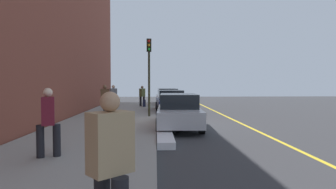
{
  "coord_description": "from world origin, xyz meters",
  "views": [
    {
      "loc": [
        13.52,
        -1.03,
        1.99
      ],
      "look_at": [
        -1.99,
        -0.33,
        1.36
      ],
      "focal_mm": 30.18,
      "sensor_mm": 36.0,
      "label": 1
    }
  ],
  "objects_px": {
    "rolling_suitcase": "(144,103)",
    "parked_car_silver": "(179,111)",
    "parked_car_white": "(168,97)",
    "pedestrian_brown_coat": "(105,99)",
    "pedestrian_grey_coat": "(113,97)",
    "traffic_light_pole": "(149,64)",
    "pedestrian_olive_coat": "(142,95)",
    "parked_car_navy": "(170,101)",
    "pedestrian_tan_coat": "(110,164)",
    "pedestrian_burgundy_coat": "(48,120)"
  },
  "relations": [
    {
      "from": "parked_car_white",
      "to": "pedestrian_tan_coat",
      "type": "height_order",
      "value": "pedestrian_tan_coat"
    },
    {
      "from": "parked_car_white",
      "to": "pedestrian_grey_coat",
      "type": "height_order",
      "value": "pedestrian_grey_coat"
    },
    {
      "from": "parked_car_silver",
      "to": "pedestrian_olive_coat",
      "type": "distance_m",
      "value": 10.54
    },
    {
      "from": "pedestrian_brown_coat",
      "to": "traffic_light_pole",
      "type": "relative_size",
      "value": 0.41
    },
    {
      "from": "parked_car_silver",
      "to": "pedestrian_brown_coat",
      "type": "distance_m",
      "value": 5.37
    },
    {
      "from": "parked_car_navy",
      "to": "rolling_suitcase",
      "type": "bearing_deg",
      "value": -148.03
    },
    {
      "from": "pedestrian_olive_coat",
      "to": "pedestrian_brown_coat",
      "type": "bearing_deg",
      "value": -15.14
    },
    {
      "from": "parked_car_silver",
      "to": "traffic_light_pole",
      "type": "xyz_separation_m",
      "value": [
        -3.38,
        -1.37,
        2.29
      ]
    },
    {
      "from": "pedestrian_brown_coat",
      "to": "rolling_suitcase",
      "type": "bearing_deg",
      "value": 162.22
    },
    {
      "from": "parked_car_white",
      "to": "parked_car_navy",
      "type": "height_order",
      "value": "same"
    },
    {
      "from": "pedestrian_grey_coat",
      "to": "rolling_suitcase",
      "type": "relative_size",
      "value": 1.9
    },
    {
      "from": "parked_car_white",
      "to": "pedestrian_grey_coat",
      "type": "distance_m",
      "value": 6.82
    },
    {
      "from": "parked_car_silver",
      "to": "pedestrian_brown_coat",
      "type": "bearing_deg",
      "value": -133.83
    },
    {
      "from": "traffic_light_pole",
      "to": "parked_car_navy",
      "type": "bearing_deg",
      "value": 158.27
    },
    {
      "from": "pedestrian_brown_coat",
      "to": "pedestrian_grey_coat",
      "type": "height_order",
      "value": "pedestrian_brown_coat"
    },
    {
      "from": "rolling_suitcase",
      "to": "pedestrian_burgundy_coat",
      "type": "bearing_deg",
      "value": -6.74
    },
    {
      "from": "pedestrian_brown_coat",
      "to": "pedestrian_tan_coat",
      "type": "relative_size",
      "value": 1.0
    },
    {
      "from": "parked_car_silver",
      "to": "pedestrian_olive_coat",
      "type": "height_order",
      "value": "pedestrian_olive_coat"
    },
    {
      "from": "pedestrian_brown_coat",
      "to": "pedestrian_grey_coat",
      "type": "relative_size",
      "value": 1.02
    },
    {
      "from": "rolling_suitcase",
      "to": "pedestrian_tan_coat",
      "type": "bearing_deg",
      "value": 1.12
    },
    {
      "from": "parked_car_navy",
      "to": "rolling_suitcase",
      "type": "xyz_separation_m",
      "value": [
        -3.04,
        -1.9,
        -0.34
      ]
    },
    {
      "from": "parked_car_silver",
      "to": "pedestrian_olive_coat",
      "type": "bearing_deg",
      "value": -168.65
    },
    {
      "from": "parked_car_navy",
      "to": "pedestrian_tan_coat",
      "type": "height_order",
      "value": "pedestrian_tan_coat"
    },
    {
      "from": "pedestrian_burgundy_coat",
      "to": "pedestrian_tan_coat",
      "type": "bearing_deg",
      "value": 28.77
    },
    {
      "from": "pedestrian_grey_coat",
      "to": "pedestrian_tan_coat",
      "type": "distance_m",
      "value": 16.35
    },
    {
      "from": "pedestrian_brown_coat",
      "to": "traffic_light_pole",
      "type": "height_order",
      "value": "traffic_light_pole"
    },
    {
      "from": "parked_car_white",
      "to": "traffic_light_pole",
      "type": "bearing_deg",
      "value": -8.79
    },
    {
      "from": "rolling_suitcase",
      "to": "parked_car_silver",
      "type": "bearing_deg",
      "value": 10.91
    },
    {
      "from": "parked_car_white",
      "to": "parked_car_silver",
      "type": "height_order",
      "value": "same"
    },
    {
      "from": "pedestrian_grey_coat",
      "to": "rolling_suitcase",
      "type": "height_order",
      "value": "pedestrian_grey_coat"
    },
    {
      "from": "parked_car_white",
      "to": "pedestrian_brown_coat",
      "type": "xyz_separation_m",
      "value": [
        8.9,
        -3.93,
        0.32
      ]
    },
    {
      "from": "parked_car_silver",
      "to": "pedestrian_grey_coat",
      "type": "height_order",
      "value": "pedestrian_grey_coat"
    },
    {
      "from": "pedestrian_grey_coat",
      "to": "parked_car_white",
      "type": "bearing_deg",
      "value": 144.61
    },
    {
      "from": "pedestrian_grey_coat",
      "to": "parked_car_silver",
      "type": "bearing_deg",
      "value": 28.82
    },
    {
      "from": "parked_car_navy",
      "to": "traffic_light_pole",
      "type": "height_order",
      "value": "traffic_light_pole"
    },
    {
      "from": "pedestrian_burgundy_coat",
      "to": "rolling_suitcase",
      "type": "bearing_deg",
      "value": 173.26
    },
    {
      "from": "pedestrian_tan_coat",
      "to": "pedestrian_brown_coat",
      "type": "bearing_deg",
      "value": -169.68
    },
    {
      "from": "rolling_suitcase",
      "to": "pedestrian_brown_coat",
      "type": "bearing_deg",
      "value": -17.78
    },
    {
      "from": "pedestrian_tan_coat",
      "to": "traffic_light_pole",
      "type": "relative_size",
      "value": 0.41
    },
    {
      "from": "pedestrian_olive_coat",
      "to": "pedestrian_tan_coat",
      "type": "distance_m",
      "value": 19.47
    },
    {
      "from": "pedestrian_grey_coat",
      "to": "traffic_light_pole",
      "type": "distance_m",
      "value": 4.88
    },
    {
      "from": "traffic_light_pole",
      "to": "pedestrian_burgundy_coat",
      "type": "bearing_deg",
      "value": -15.06
    },
    {
      "from": "parked_car_white",
      "to": "pedestrian_brown_coat",
      "type": "bearing_deg",
      "value": -23.81
    },
    {
      "from": "pedestrian_burgundy_coat",
      "to": "pedestrian_brown_coat",
      "type": "bearing_deg",
      "value": -178.79
    },
    {
      "from": "parked_car_silver",
      "to": "pedestrian_olive_coat",
      "type": "xyz_separation_m",
      "value": [
        -10.33,
        -2.07,
        0.26
      ]
    },
    {
      "from": "parked_car_silver",
      "to": "pedestrian_brown_coat",
      "type": "relative_size",
      "value": 2.51
    },
    {
      "from": "parked_car_silver",
      "to": "pedestrian_brown_coat",
      "type": "height_order",
      "value": "pedestrian_brown_coat"
    },
    {
      "from": "parked_car_navy",
      "to": "parked_car_silver",
      "type": "bearing_deg",
      "value": -0.0
    },
    {
      "from": "parked_car_white",
      "to": "parked_car_navy",
      "type": "bearing_deg",
      "value": -0.6
    },
    {
      "from": "pedestrian_burgundy_coat",
      "to": "pedestrian_tan_coat",
      "type": "height_order",
      "value": "pedestrian_tan_coat"
    }
  ]
}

